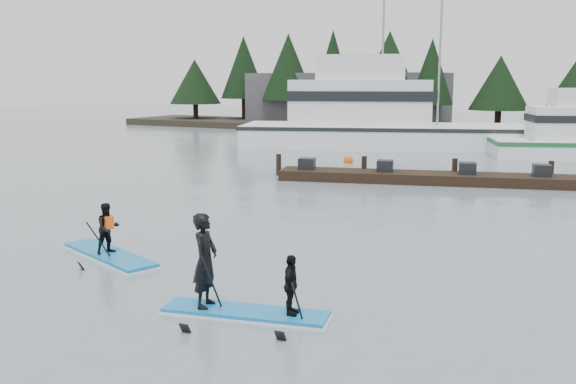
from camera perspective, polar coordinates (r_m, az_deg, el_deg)
The scene contains 9 objects.
ground at distance 14.66m, azimuth -11.10°, elevation -7.86°, with size 160.00×160.00×0.00m, color slate.
far_shore at distance 53.70m, azimuth 18.29°, elevation 5.07°, with size 70.00×8.00×0.60m, color #2D281E.
treeline at distance 53.73m, azimuth 18.27°, elevation 4.75°, with size 60.00×4.00×8.00m, color black, non-canonical shape.
waterfront_building at distance 59.41m, azimuth 5.20°, elevation 8.09°, with size 18.00×6.00×5.00m, color #4C4C51.
fishing_boat_large at distance 43.06m, azimuth 8.75°, elevation 5.11°, with size 20.90×12.13×11.11m.
floating_dock at distance 28.51m, azimuth 12.61°, elevation 1.23°, with size 13.23×1.76×0.44m, color black.
buoy_b at distance 34.77m, azimuth 5.39°, elevation 2.61°, with size 0.51×0.51×0.51m, color #EC570B.
paddleboard_solo at distance 16.79m, azimuth -15.67°, elevation -4.22°, with size 3.53×1.94×1.85m.
paddleboard_duo at distance 12.33m, azimuth -4.88°, elevation -7.73°, with size 3.28×1.55×2.46m.
Camera 1 is at (8.86, -10.80, 4.45)m, focal length 40.00 mm.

